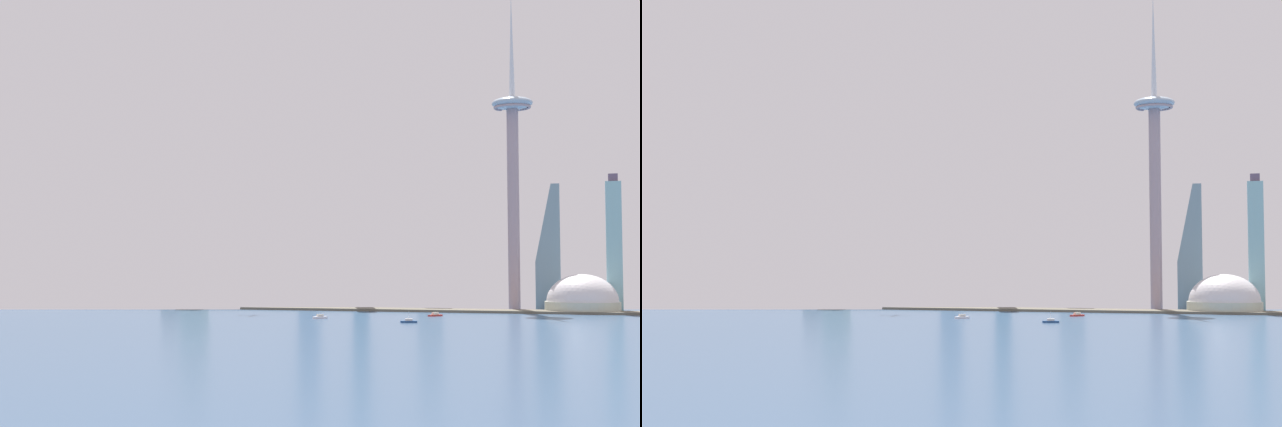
# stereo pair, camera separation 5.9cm
# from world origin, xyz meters

# --- Properties ---
(ground_plane) EXTENTS (6000.00, 6000.00, 0.00)m
(ground_plane) POSITION_xyz_m (0.00, 0.00, 0.00)
(ground_plane) COLOR #365374
(waterfront_pier) EXTENTS (678.86, 41.48, 2.60)m
(waterfront_pier) POSITION_xyz_m (0.00, 424.02, 1.30)
(waterfront_pier) COLOR #635C4C
(waterfront_pier) RESTS_ON ground
(observation_tower) EXTENTS (44.61, 44.61, 354.00)m
(observation_tower) POSITION_xyz_m (171.00, 461.36, 174.98)
(observation_tower) COLOR #A78E95
(observation_tower) RESTS_ON ground
(stadium_dome) EXTENTS (77.55, 77.55, 57.31)m
(stadium_dome) POSITION_xyz_m (242.06, 444.46, 10.47)
(stadium_dome) COLOR beige
(stadium_dome) RESTS_ON ground
(skyscraper_0) EXTENTS (27.28, 23.08, 151.93)m
(skyscraper_0) POSITION_xyz_m (205.46, 505.76, 70.58)
(skyscraper_0) COLOR gray
(skyscraper_0) RESTS_ON ground
(skyscraper_1) EXTENTS (18.69, 16.70, 52.61)m
(skyscraper_1) POSITION_xyz_m (-252.13, 485.61, 23.68)
(skyscraper_1) COLOR slate
(skyscraper_1) RESTS_ON ground
(skyscraper_2) EXTENTS (26.97, 20.10, 87.86)m
(skyscraper_2) POSITION_xyz_m (-191.09, 422.73, 41.37)
(skyscraper_2) COLOR #8FA383
(skyscraper_2) RESTS_ON ground
(skyscraper_3) EXTENTS (21.18, 25.09, 165.12)m
(skyscraper_3) POSITION_xyz_m (-82.99, 526.79, 79.81)
(skyscraper_3) COLOR #728CA4
(skyscraper_3) RESTS_ON ground
(skyscraper_4) EXTENTS (27.64, 17.76, 126.03)m
(skyscraper_4) POSITION_xyz_m (70.95, 510.42, 61.27)
(skyscraper_4) COLOR #AEB9BA
(skyscraper_4) RESTS_ON ground
(skyscraper_5) EXTENTS (15.88, 16.94, 178.93)m
(skyscraper_5) POSITION_xyz_m (-5.42, 481.17, 88.14)
(skyscraper_5) COLOR teal
(skyscraper_5) RESTS_ON ground
(skyscraper_6) EXTENTS (16.17, 12.57, 146.63)m
(skyscraper_6) POSITION_xyz_m (275.12, 457.93, 70.75)
(skyscraper_6) COLOR #86BBC1
(skyscraper_6) RESTS_ON ground
(boat_0) EXTENTS (13.34, 12.65, 4.10)m
(boat_0) POSITION_xyz_m (7.87, 264.31, 1.51)
(boat_0) COLOR white
(boat_0) RESTS_ON ground
(boat_1) EXTENTS (13.04, 15.88, 3.77)m
(boat_1) POSITION_xyz_m (104.30, 333.87, 1.35)
(boat_1) COLOR #B42E27
(boat_1) RESTS_ON ground
(boat_2) EXTENTS (14.94, 9.16, 10.12)m
(boat_2) POSITION_xyz_m (98.27, 228.60, 1.36)
(boat_2) COLOR navy
(boat_2) RESTS_ON ground
(airplane) EXTENTS (31.62, 29.75, 8.04)m
(airplane) POSITION_xyz_m (-108.89, 419.66, 226.08)
(airplane) COLOR silver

